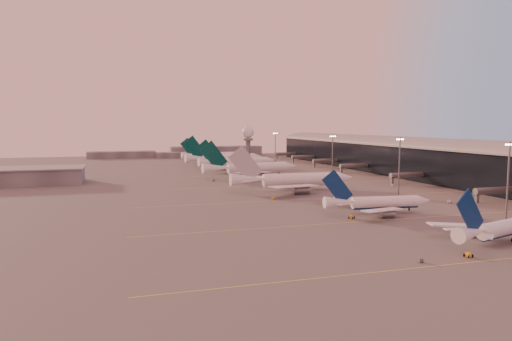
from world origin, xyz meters
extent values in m
plane|color=#52504F|center=(0.00, 0.00, 0.00)|extent=(700.00, 700.00, 0.00)
cube|color=#E0D94F|center=(30.00, 10.00, 0.01)|extent=(180.00, 0.25, 0.02)
cube|color=#E0D94F|center=(30.00, 55.00, 0.01)|extent=(180.00, 0.25, 0.02)
cube|color=#E0D94F|center=(30.00, 100.00, 0.01)|extent=(180.00, 0.25, 0.02)
cube|color=#E0D94F|center=(30.00, 150.00, 0.01)|extent=(180.00, 0.25, 0.02)
cube|color=black|center=(108.00, 110.00, 9.00)|extent=(36.00, 360.00, 18.00)
cylinder|color=gray|center=(108.00, 110.00, 18.00)|extent=(10.08, 360.00, 10.08)
cube|color=gray|center=(108.00, 110.00, 18.20)|extent=(40.00, 362.00, 0.80)
cylinder|color=#5B5E63|center=(82.00, 28.00, 4.50)|extent=(22.00, 2.80, 2.80)
cube|color=#5B5E63|center=(72.00, 28.00, 2.20)|extent=(1.20, 1.20, 4.40)
cylinder|color=#5B5E63|center=(82.00, 86.00, 4.50)|extent=(22.00, 2.80, 2.80)
cube|color=#5B5E63|center=(72.00, 86.00, 2.20)|extent=(1.20, 1.20, 4.40)
cylinder|color=#5B5E63|center=(82.00, 142.00, 4.50)|extent=(22.00, 2.80, 2.80)
cube|color=#5B5E63|center=(72.00, 142.00, 2.20)|extent=(1.20, 1.20, 4.40)
cylinder|color=#5B5E63|center=(82.00, 184.00, 4.50)|extent=(22.00, 2.80, 2.80)
cube|color=#5B5E63|center=(72.00, 184.00, 2.20)|extent=(1.20, 1.20, 4.40)
cylinder|color=#5B5E63|center=(82.00, 226.00, 4.50)|extent=(22.00, 2.80, 2.80)
cube|color=#5B5E63|center=(72.00, 226.00, 2.20)|extent=(1.20, 1.20, 4.40)
cylinder|color=#5B5E63|center=(82.00, 266.00, 4.50)|extent=(22.00, 2.80, 2.80)
cube|color=#5B5E63|center=(72.00, 266.00, 2.20)|extent=(1.20, 1.20, 4.40)
cylinder|color=#5B5E63|center=(5.00, 120.00, 11.00)|extent=(2.60, 2.60, 22.00)
cylinder|color=#5B5E63|center=(5.00, 120.00, 22.50)|extent=(5.20, 5.20, 1.20)
sphere|color=white|center=(5.00, 120.00, 26.40)|extent=(6.40, 6.40, 6.40)
cylinder|color=#5B5E63|center=(5.00, 120.00, 30.10)|extent=(0.16, 0.16, 2.00)
cylinder|color=#5B5E63|center=(58.00, 0.00, 12.50)|extent=(0.56, 0.56, 25.00)
cube|color=#5B5E63|center=(58.00, 0.00, 24.50)|extent=(3.60, 0.25, 0.25)
sphere|color=#FFEABF|center=(56.50, 0.00, 24.10)|extent=(0.56, 0.56, 0.56)
sphere|color=#FFEABF|center=(57.50, 0.00, 24.10)|extent=(0.56, 0.56, 0.56)
sphere|color=#FFEABF|center=(58.50, 0.00, 24.10)|extent=(0.56, 0.56, 0.56)
cylinder|color=#5B5E63|center=(55.00, 55.00, 12.50)|extent=(0.56, 0.56, 25.00)
cube|color=#5B5E63|center=(55.00, 55.00, 24.50)|extent=(3.60, 0.25, 0.25)
sphere|color=#FFEABF|center=(53.50, 55.00, 24.10)|extent=(0.56, 0.56, 0.56)
sphere|color=#FFEABF|center=(54.50, 55.00, 24.10)|extent=(0.56, 0.56, 0.56)
sphere|color=#FFEABF|center=(55.50, 55.00, 24.10)|extent=(0.56, 0.56, 0.56)
sphere|color=#FFEABF|center=(56.50, 55.00, 24.10)|extent=(0.56, 0.56, 0.56)
cylinder|color=#5B5E63|center=(50.00, 110.00, 12.50)|extent=(0.56, 0.56, 25.00)
cube|color=#5B5E63|center=(50.00, 110.00, 24.50)|extent=(3.60, 0.25, 0.25)
sphere|color=#FFEABF|center=(48.50, 110.00, 24.10)|extent=(0.56, 0.56, 0.56)
sphere|color=#FFEABF|center=(49.50, 110.00, 24.10)|extent=(0.56, 0.56, 0.56)
sphere|color=#FFEABF|center=(50.50, 110.00, 24.10)|extent=(0.56, 0.56, 0.56)
sphere|color=#FFEABF|center=(51.50, 110.00, 24.10)|extent=(0.56, 0.56, 0.56)
cylinder|color=#5B5E63|center=(48.00, 200.00, 12.50)|extent=(0.56, 0.56, 25.00)
cube|color=#5B5E63|center=(48.00, 200.00, 24.50)|extent=(3.60, 0.25, 0.25)
sphere|color=#FFEABF|center=(46.50, 200.00, 24.10)|extent=(0.56, 0.56, 0.56)
sphere|color=#FFEABF|center=(47.50, 200.00, 24.10)|extent=(0.56, 0.56, 0.56)
sphere|color=#FFEABF|center=(48.50, 200.00, 24.10)|extent=(0.56, 0.56, 0.56)
sphere|color=#FFEABF|center=(49.50, 200.00, 24.10)|extent=(0.56, 0.56, 0.56)
cube|color=slate|center=(-60.00, 320.00, 3.00)|extent=(60.00, 18.00, 6.00)
cube|color=slate|center=(30.00, 330.00, 4.50)|extent=(90.00, 20.00, 9.00)
cube|color=slate|center=(-10.00, 310.00, 2.50)|extent=(40.00, 15.00, 5.00)
cylinder|color=white|center=(35.79, -22.70, 3.31)|extent=(24.04, 10.60, 4.06)
cylinder|color=navy|center=(35.79, -22.70, 2.40)|extent=(23.26, 9.37, 2.92)
cone|color=white|center=(19.54, -27.45, 3.82)|extent=(10.74, 6.71, 4.06)
cube|color=white|center=(27.36, -14.75, 2.60)|extent=(17.71, 7.41, 1.28)
cylinder|color=gray|center=(30.81, -16.20, 0.75)|extent=(5.17, 3.83, 2.64)
cube|color=gray|center=(30.81, -16.20, 1.89)|extent=(0.38, 0.35, 1.62)
cube|color=navy|center=(19.06, -27.59, 8.85)|extent=(10.80, 3.49, 12.11)
cube|color=white|center=(20.87, -31.88, 3.92)|extent=(4.58, 4.39, 0.27)
cube|color=white|center=(18.27, -23.01, 3.92)|extent=(4.84, 2.48, 0.27)
cylinder|color=black|center=(33.28, -20.98, 0.59)|extent=(1.28, 0.84, 1.18)
cylinder|color=white|center=(26.21, 20.05, 3.31)|extent=(24.12, 6.51, 4.06)
cylinder|color=navy|center=(26.21, 20.05, 2.40)|extent=(23.53, 5.33, 2.92)
cone|color=white|center=(40.35, 18.57, 3.31)|extent=(5.01, 4.51, 4.06)
cone|color=white|center=(9.38, 21.80, 3.82)|extent=(10.36, 5.07, 4.06)
cube|color=white|center=(19.35, 10.73, 2.60)|extent=(17.48, 10.17, 1.28)
cylinder|color=gray|center=(22.48, 12.77, 0.75)|extent=(4.86, 3.10, 2.64)
cube|color=gray|center=(22.48, 12.77, 1.89)|extent=(0.35, 0.30, 1.62)
cube|color=white|center=(21.42, 30.59, 2.60)|extent=(16.53, 12.94, 1.28)
cylinder|color=gray|center=(24.07, 27.94, 0.75)|extent=(4.86, 3.10, 2.64)
cube|color=gray|center=(24.07, 27.94, 1.89)|extent=(0.35, 0.30, 1.62)
cube|color=navy|center=(8.89, 21.86, 8.84)|extent=(11.11, 1.53, 12.09)
cube|color=white|center=(8.94, 17.21, 3.92)|extent=(4.93, 3.21, 0.27)
cube|color=white|center=(9.90, 26.39, 3.92)|extent=(4.83, 3.91, 0.27)
cylinder|color=black|center=(35.21, 19.11, 0.53)|extent=(0.53, 0.53, 1.07)
cylinder|color=black|center=(24.54, 22.58, 0.59)|extent=(1.22, 0.65, 1.17)
cylinder|color=black|center=(24.05, 17.91, 0.59)|extent=(1.22, 0.65, 1.17)
cylinder|color=white|center=(19.61, 79.78, 3.98)|extent=(36.85, 6.75, 5.73)
cylinder|color=white|center=(19.61, 79.78, 2.69)|extent=(36.07, 5.13, 4.13)
cone|color=white|center=(41.50, 79.17, 3.98)|extent=(7.26, 5.93, 5.73)
cone|color=white|center=(-6.43, 80.50, 4.69)|extent=(15.54, 6.16, 5.73)
cube|color=white|center=(10.24, 64.77, 2.97)|extent=(26.31, 17.18, 1.70)
cylinder|color=gray|center=(14.77, 68.25, 0.65)|extent=(7.20, 3.92, 3.73)
cube|color=gray|center=(14.77, 68.25, 1.97)|extent=(0.28, 0.24, 2.29)
cube|color=white|center=(11.08, 95.28, 2.97)|extent=(25.92, 18.32, 1.70)
cylinder|color=gray|center=(15.42, 91.55, 0.65)|extent=(7.20, 3.92, 3.73)
cube|color=gray|center=(15.42, 91.55, 1.97)|extent=(0.28, 0.24, 2.29)
cube|color=#AAACB1|center=(-7.20, 80.52, 11.47)|extent=(15.90, 0.76, 17.02)
cube|color=white|center=(-6.93, 73.41, 4.84)|extent=(7.57, 5.36, 0.23)
cube|color=white|center=(-6.54, 87.61, 4.84)|extent=(7.53, 5.65, 0.23)
cylinder|color=black|center=(33.55, 79.39, 0.46)|extent=(0.46, 0.46, 0.92)
cylinder|color=black|center=(16.71, 81.89, 0.51)|extent=(1.03, 0.49, 1.02)
cylinder|color=black|center=(16.59, 77.83, 0.51)|extent=(1.03, 0.49, 1.02)
cylinder|color=white|center=(15.94, 139.35, 4.12)|extent=(36.56, 9.79, 5.83)
cylinder|color=white|center=(15.94, 139.35, 2.81)|extent=(35.66, 8.09, 4.20)
cone|color=white|center=(37.38, 141.74, 4.12)|extent=(7.60, 6.57, 5.83)
cone|color=white|center=(-9.55, 136.51, 4.85)|extent=(15.71, 7.47, 5.83)
cube|color=white|center=(8.77, 123.25, 3.10)|extent=(25.09, 19.83, 1.73)
cylinder|color=gray|center=(12.77, 127.31, 0.70)|extent=(7.37, 4.54, 3.79)
cube|color=gray|center=(12.77, 127.31, 2.08)|extent=(0.33, 0.28, 2.33)
cube|color=white|center=(5.41, 153.47, 3.10)|extent=(26.63, 15.33, 1.73)
cylinder|color=gray|center=(10.20, 150.39, 0.70)|extent=(7.37, 4.54, 3.79)
cube|color=gray|center=(10.20, 150.39, 2.08)|extent=(0.33, 0.28, 2.33)
cube|color=#023A35|center=(-10.30, 136.42, 11.81)|extent=(15.98, 2.12, 17.25)
cube|color=white|center=(-9.03, 129.53, 4.99)|extent=(7.31, 5.96, 0.25)
cube|color=white|center=(-10.58, 143.43, 4.99)|extent=(7.47, 4.82, 0.25)
cylinder|color=black|center=(29.59, 140.87, 0.50)|extent=(0.50, 0.50, 1.01)
cylinder|color=black|center=(12.80, 141.22, 0.55)|extent=(1.15, 0.62, 1.11)
cylinder|color=black|center=(13.29, 136.83, 0.55)|extent=(1.15, 0.62, 1.11)
cylinder|color=white|center=(19.65, 184.65, 3.99)|extent=(35.46, 11.34, 5.65)
cylinder|color=white|center=(19.65, 184.65, 2.72)|extent=(34.51, 9.67, 4.07)
cone|color=white|center=(40.25, 188.10, 3.99)|extent=(7.61, 6.69, 5.65)
cone|color=white|center=(-4.86, 180.56, 4.70)|extent=(15.41, 7.99, 5.65)
cube|color=white|center=(13.57, 168.71, 3.00)|extent=(23.75, 20.14, 1.67)
cylinder|color=gray|center=(17.22, 172.85, 0.68)|extent=(7.29, 4.74, 3.67)
cube|color=gray|center=(17.22, 172.85, 2.02)|extent=(0.33, 0.29, 2.26)
cube|color=white|center=(8.71, 197.75, 3.00)|extent=(25.97, 13.65, 1.67)
cylinder|color=gray|center=(13.51, 195.03, 0.68)|extent=(7.29, 4.74, 3.67)
cube|color=gray|center=(13.51, 195.03, 2.02)|extent=(0.33, 0.29, 2.26)
cube|color=#023A35|center=(-5.58, 180.44, 11.44)|extent=(15.38, 2.90, 16.71)
cube|color=white|center=(-3.99, 173.83, 4.84)|extent=(6.99, 6.00, 0.24)
cube|color=white|center=(-6.22, 187.20, 4.84)|extent=(7.22, 4.36, 0.24)
cylinder|color=black|center=(32.77, 186.85, 0.49)|extent=(0.49, 0.49, 0.97)
cylinder|color=black|center=(16.51, 186.30, 0.54)|extent=(1.14, 0.66, 1.07)
cylinder|color=black|center=(17.21, 182.08, 0.54)|extent=(1.14, 0.66, 1.07)
cylinder|color=white|center=(17.69, 214.81, 4.34)|extent=(38.56, 12.69, 6.14)
cylinder|color=white|center=(17.69, 214.81, 2.96)|extent=(37.51, 10.86, 4.42)
cone|color=white|center=(40.06, 218.78, 4.34)|extent=(8.33, 7.33, 6.14)
cone|color=white|center=(-8.92, 210.10, 5.11)|extent=(16.79, 8.83, 6.14)
cube|color=white|center=(11.24, 197.41, 3.27)|extent=(25.72, 22.08, 1.82)
cylinder|color=gray|center=(15.17, 201.95, 0.74)|extent=(7.95, 5.22, 3.99)
cube|color=gray|center=(15.17, 201.95, 2.19)|extent=(0.36, 0.32, 2.46)
cube|color=white|center=(5.66, 228.95, 3.27)|extent=(28.27, 14.62, 1.82)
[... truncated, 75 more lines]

